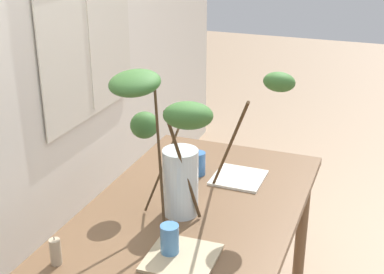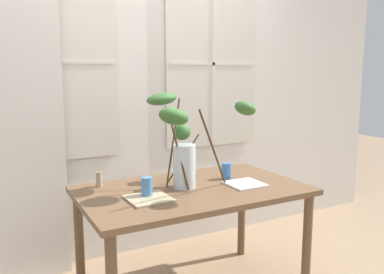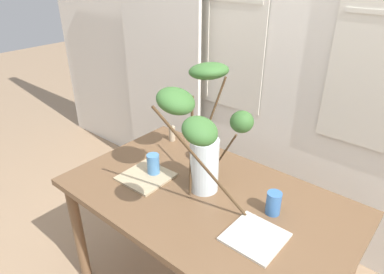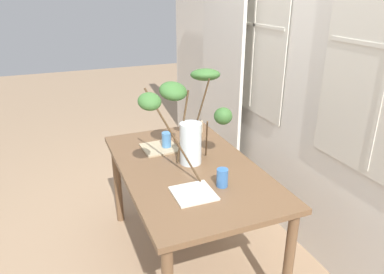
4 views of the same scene
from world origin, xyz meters
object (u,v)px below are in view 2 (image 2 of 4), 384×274
pillar_candle (99,179)px  drinking_glass_blue_left (147,187)px  drinking_glass_blue_right (226,171)px  plate_square_left (149,199)px  dining_table (193,201)px  vase_with_branches (182,138)px  plate_square_right (245,184)px

pillar_candle → drinking_glass_blue_left: bearing=-61.4°
drinking_glass_blue_right → plate_square_left: size_ratio=0.46×
drinking_glass_blue_right → plate_square_left: bearing=-164.6°
dining_table → pillar_candle: 0.62m
dining_table → drinking_glass_blue_right: bearing=15.8°
vase_with_branches → plate_square_left: 0.44m
drinking_glass_blue_left → plate_square_right: 0.67m
plate_square_left → drinking_glass_blue_right: bearing=15.4°
dining_table → plate_square_left: plate_square_left is taller
drinking_glass_blue_left → pillar_candle: drinking_glass_blue_left is taller
vase_with_branches → drinking_glass_blue_left: 0.39m
plate_square_right → pillar_candle: bearing=154.4°
pillar_candle → drinking_glass_blue_right: bearing=-14.7°
drinking_glass_blue_left → plate_square_left: size_ratio=0.50×
dining_table → vase_with_branches: size_ratio=2.07×
vase_with_branches → pillar_candle: (-0.46, 0.27, -0.27)m
vase_with_branches → pillar_candle: vase_with_branches is taller
plate_square_left → pillar_candle: pillar_candle is taller
drinking_glass_blue_left → plate_square_right: drinking_glass_blue_left is taller
drinking_glass_blue_right → plate_square_left: drinking_glass_blue_right is taller
vase_with_branches → dining_table: bearing=-33.0°
pillar_candle → vase_with_branches: bearing=-30.5°
dining_table → pillar_candle: bearing=149.2°
drinking_glass_blue_right → vase_with_branches: bearing=-171.6°
drinking_glass_blue_right → pillar_candle: bearing=165.3°
plate_square_right → drinking_glass_blue_right: bearing=96.6°
drinking_glass_blue_left → drinking_glass_blue_right: 0.66m
dining_table → pillar_candle: (-0.52, 0.31, 0.14)m
dining_table → vase_with_branches: (-0.05, 0.04, 0.41)m
dining_table → plate_square_right: bearing=-16.7°
dining_table → drinking_glass_blue_right: 0.36m
drinking_glass_blue_left → pillar_candle: bearing=118.6°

